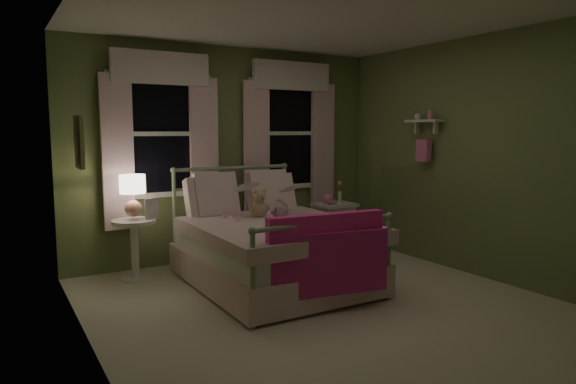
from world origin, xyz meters
TOP-DOWN VIEW (x-y plane):
  - room_shell at (0.00, 0.00)m, footprint 4.20×4.20m
  - bed at (-0.10, 0.83)m, footprint 1.58×2.04m
  - pink_throw at (-0.10, -0.20)m, footprint 1.10×0.28m
  - child_left at (-0.38, 1.25)m, footprint 0.27×0.21m
  - child_right at (0.18, 1.25)m, footprint 0.44×0.39m
  - book_left at (-0.38, 1.00)m, footprint 0.21×0.13m
  - book_right at (0.18, 1.00)m, footprint 0.21×0.14m
  - teddy_bear at (-0.10, 1.09)m, footprint 0.23×0.19m
  - nightstand_left at (-1.28, 1.70)m, footprint 0.46×0.46m
  - table_lamp at (-1.28, 1.70)m, footprint 0.27×0.27m
  - book_nightstand at (-1.18, 1.62)m, footprint 0.22×0.26m
  - nightstand_right at (1.27, 1.62)m, footprint 0.50×0.40m
  - pink_toy at (1.17, 1.61)m, footprint 0.14×0.19m
  - bud_vase at (1.39, 1.67)m, footprint 0.06×0.06m
  - window_left at (-0.85, 2.03)m, footprint 1.34×0.13m
  - window_right at (0.85, 2.03)m, footprint 1.34×0.13m
  - wall_shelf at (1.90, 0.70)m, footprint 0.15×0.50m
  - framed_picture at (-1.95, 0.60)m, footprint 0.03×0.32m

SIDE VIEW (x-z plane):
  - bed at x=-0.10m, z-range -0.21..0.98m
  - nightstand_left at x=-1.28m, z-range 0.09..0.74m
  - nightstand_right at x=1.27m, z-range 0.23..0.87m
  - pink_throw at x=-0.10m, z-range 0.26..0.96m
  - book_nightstand at x=-1.18m, z-range 0.65..0.67m
  - pink_toy at x=1.17m, z-range 0.64..0.78m
  - bud_vase at x=1.39m, z-range 0.65..0.93m
  - teddy_bear at x=-0.10m, z-range 0.63..0.95m
  - child_left at x=-0.38m, z-range 0.57..1.24m
  - book_right at x=0.18m, z-range 0.79..1.05m
  - child_right at x=0.18m, z-range 0.57..1.32m
  - table_lamp at x=-1.28m, z-range 0.73..1.18m
  - book_left at x=-0.38m, z-range 0.83..1.09m
  - room_shell at x=0.00m, z-range -0.80..3.40m
  - framed_picture at x=-1.95m, z-range 1.29..1.71m
  - wall_shelf at x=1.90m, z-range 1.22..1.82m
  - window_left at x=-0.85m, z-range 0.64..2.60m
  - window_right at x=0.85m, z-range 0.64..2.60m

